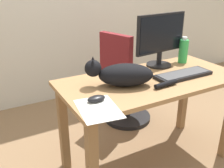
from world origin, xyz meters
TOP-DOWN VIEW (x-y plane):
  - ground_plane at (0.00, 0.00)m, footprint 8.00×8.00m
  - desk at (0.00, 0.00)m, footprint 1.32×0.63m
  - office_chair at (0.17, 0.64)m, footprint 0.50×0.48m
  - monitor at (0.22, 0.20)m, footprint 0.48×0.20m
  - keyboard at (0.22, -0.08)m, footprint 0.44×0.15m
  - cat at (-0.25, -0.01)m, footprint 0.56×0.33m
  - computer_mouse at (-0.51, -0.14)m, footprint 0.11×0.06m
  - paper_sheet at (-0.54, -0.22)m, footprint 0.25×0.32m
  - water_bottle at (0.45, 0.18)m, footprint 0.08×0.08m

SIDE VIEW (x-z plane):
  - ground_plane at x=0.00m, z-range 0.00..0.00m
  - office_chair at x=0.17m, z-range -0.06..0.87m
  - desk at x=0.00m, z-range 0.24..0.97m
  - paper_sheet at x=-0.54m, z-range 0.72..0.72m
  - keyboard at x=0.22m, z-range 0.72..0.75m
  - computer_mouse at x=-0.51m, z-range 0.72..0.76m
  - cat at x=-0.25m, z-range 0.70..0.90m
  - water_bottle at x=0.45m, z-range 0.71..0.93m
  - monitor at x=0.22m, z-range 0.74..1.16m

